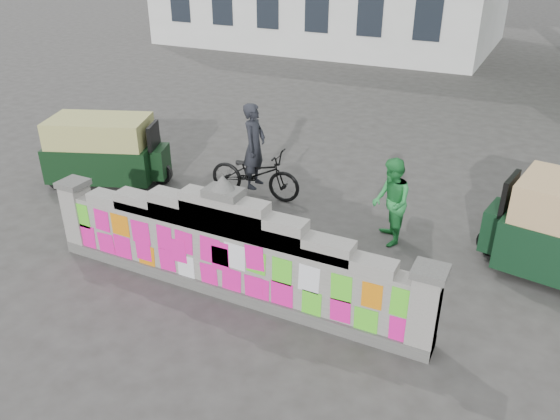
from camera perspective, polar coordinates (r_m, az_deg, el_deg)
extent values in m
plane|color=#383533|center=(8.75, -5.40, -8.56)|extent=(100.00, 100.00, 0.00)
cube|color=#4C4C49|center=(8.69, -5.43, -8.02)|extent=(6.40, 0.42, 0.20)
cube|color=gray|center=(8.42, -5.57, -5.23)|extent=(6.40, 0.32, 1.00)
cube|color=gray|center=(8.13, -5.75, -1.83)|extent=(5.20, 0.32, 0.14)
cube|color=gray|center=(8.10, -5.77, -1.39)|extent=(4.00, 0.32, 0.28)
cube|color=gray|center=(8.06, -5.80, -0.89)|extent=(2.60, 0.32, 0.44)
cube|color=gray|center=(8.03, -5.82, -0.45)|extent=(1.40, 0.32, 0.58)
cube|color=#4C4C49|center=(7.87, -5.94, 1.81)|extent=(0.55, 0.36, 0.12)
cone|color=#4C4C49|center=(7.81, -5.99, 2.88)|extent=(0.36, 0.36, 0.22)
cube|color=gray|center=(10.17, -20.23, -0.78)|extent=(0.36, 0.40, 1.24)
cube|color=#4C4C49|center=(9.90, -20.83, 2.60)|extent=(0.44, 0.44, 0.10)
cube|color=gray|center=(7.50, 14.83, -10.45)|extent=(0.36, 0.40, 1.24)
cube|color=#4C4C49|center=(7.13, 15.44, -6.21)|extent=(0.44, 0.44, 0.10)
imported|color=black|center=(11.57, -2.64, 3.83)|extent=(2.07, 0.87, 1.06)
imported|color=black|center=(11.43, -2.67, 5.52)|extent=(0.48, 0.69, 1.80)
imported|color=green|center=(9.88, 11.51, 0.81)|extent=(0.90, 0.98, 1.61)
cube|color=black|center=(12.92, -17.93, 5.03)|extent=(2.61, 2.01, 0.77)
cube|color=tan|center=(12.70, -18.36, 7.85)|extent=(2.41, 1.89, 0.58)
cube|color=black|center=(12.51, -12.81, 4.97)|extent=(0.69, 0.80, 0.67)
cube|color=black|center=(12.31, -13.09, 7.47)|extent=(0.32, 0.66, 0.58)
cylinder|color=black|center=(12.59, -12.26, 3.75)|extent=(0.49, 0.28, 0.48)
cylinder|color=black|center=(12.95, -22.14, 2.98)|extent=(0.49, 0.28, 0.48)
cylinder|color=black|center=(13.82, -20.30, 4.77)|extent=(0.49, 0.28, 0.48)
cube|color=black|center=(10.05, 22.20, -1.71)|extent=(0.65, 0.82, 0.74)
cube|color=black|center=(9.79, 22.84, 1.57)|extent=(0.21, 0.75, 0.64)
cylinder|color=black|center=(10.22, 21.33, -3.11)|extent=(0.54, 0.21, 0.53)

